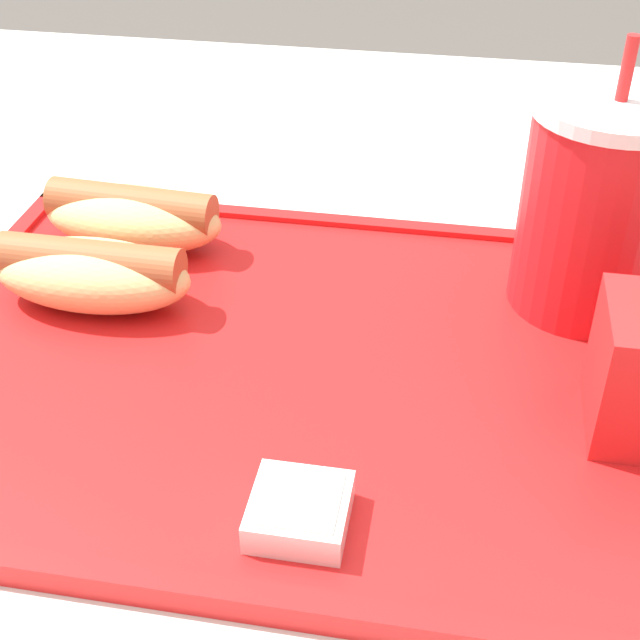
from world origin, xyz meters
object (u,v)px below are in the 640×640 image
Objects in this scene: hot_dog_far at (133,215)px; sauce_cup_mayo at (300,510)px; hot_dog_near at (92,272)px; soda_cup at (599,206)px.

hot_dog_far is 0.27m from sauce_cup_mayo.
hot_dog_near is 0.22m from sauce_cup_mayo.
sauce_cup_mayo is (0.16, -0.15, -0.01)m from hot_dog_near.
soda_cup is 3.71× the size of sauce_cup_mayo.
sauce_cup_mayo is at bearing -54.90° from hot_dog_far.
soda_cup is at bearing -2.90° from hot_dog_far.
soda_cup is 1.29× the size of hot_dog_far.
soda_cup is 0.26m from sauce_cup_mayo.
hot_dog_near is (-0.29, -0.06, -0.04)m from soda_cup.
soda_cup reaches higher than hot_dog_near.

